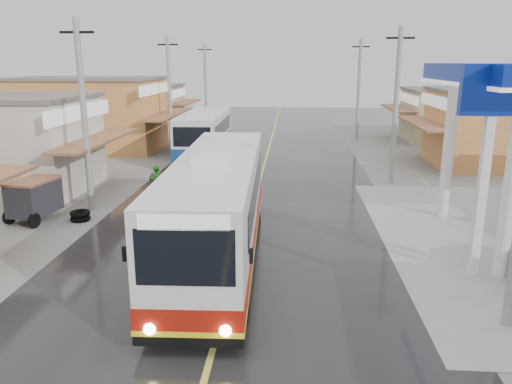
% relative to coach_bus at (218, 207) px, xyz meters
% --- Properties ---
extents(ground, '(120.00, 120.00, 0.00)m').
position_rel_coach_bus_xyz_m(ground, '(0.64, -3.82, -1.75)').
color(ground, slate).
rests_on(ground, ground).
extents(road, '(12.00, 90.00, 0.02)m').
position_rel_coach_bus_xyz_m(road, '(0.64, 11.18, -1.74)').
color(road, black).
rests_on(road, ground).
extents(centre_line, '(0.15, 90.00, 0.01)m').
position_rel_coach_bus_xyz_m(centre_line, '(0.64, 11.18, -1.73)').
color(centre_line, '#D8CC4C').
rests_on(centre_line, road).
extents(shopfronts_left, '(11.00, 44.00, 5.20)m').
position_rel_coach_bus_xyz_m(shopfronts_left, '(-12.36, 14.18, -1.75)').
color(shopfronts_left, tan).
rests_on(shopfronts_left, ground).
extents(utility_poles_left, '(1.60, 50.00, 8.00)m').
position_rel_coach_bus_xyz_m(utility_poles_left, '(-6.36, 12.18, -1.75)').
color(utility_poles_left, gray).
rests_on(utility_poles_left, ground).
extents(utility_poles_right, '(1.60, 36.00, 8.00)m').
position_rel_coach_bus_xyz_m(utility_poles_right, '(7.64, 11.18, -1.75)').
color(utility_poles_right, gray).
rests_on(utility_poles_right, ground).
extents(coach_bus, '(2.94, 11.71, 3.63)m').
position_rel_coach_bus_xyz_m(coach_bus, '(0.00, 0.00, 0.00)').
color(coach_bus, silver).
rests_on(coach_bus, road).
extents(second_bus, '(2.62, 9.23, 3.05)m').
position_rel_coach_bus_xyz_m(second_bus, '(-3.35, 16.91, -0.11)').
color(second_bus, silver).
rests_on(second_bus, road).
extents(cyclist, '(1.03, 2.05, 2.11)m').
position_rel_coach_bus_xyz_m(cyclist, '(-3.33, 5.01, -1.06)').
color(cyclist, black).
rests_on(cyclist, ground).
extents(tricycle_near, '(1.77, 2.40, 1.69)m').
position_rel_coach_bus_xyz_m(tricycle_near, '(-8.02, 3.49, -0.79)').
color(tricycle_near, '#26262D').
rests_on(tricycle_near, ground).
extents(tyre_stack, '(0.80, 0.80, 0.41)m').
position_rel_coach_bus_xyz_m(tyre_stack, '(-6.19, 3.55, -1.55)').
color(tyre_stack, black).
rests_on(tyre_stack, ground).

